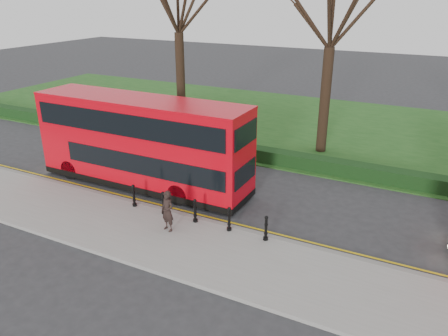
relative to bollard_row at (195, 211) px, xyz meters
The scene contains 11 objects.
ground 1.52m from the bollard_row, 79.36° to the left, with size 120.00×120.00×0.00m, color #28282B.
pavement 1.77m from the bollard_row, 81.26° to the right, with size 60.00×4.00×0.15m, color gray.
kerb 0.72m from the bollard_row, 54.07° to the left, with size 60.00×0.25×0.16m, color slate.
grass_verge 16.36m from the bollard_row, 89.11° to the left, with size 60.00×18.00×0.06m, color #1B4818.
hedge 8.16m from the bollard_row, 88.22° to the left, with size 60.00×0.90×0.80m, color black.
yellow_line_outer 0.95m from the bollard_row, 68.68° to the left, with size 60.00×0.10×0.01m, color yellow.
yellow_line_inner 1.10m from the bollard_row, 73.38° to the left, with size 60.00×0.10×0.01m, color yellow.
tree_mid 13.85m from the bollard_row, 78.77° to the left, with size 7.28×7.28×11.37m.
bollard_row is the anchor object (origin of this frame).
bus_lead 5.26m from the bollard_row, 151.43° to the left, with size 11.19×2.57×4.45m.
pedestrian 1.31m from the bollard_row, 119.75° to the right, with size 0.63×0.41×1.72m, color black.
Camera 1 is at (8.18, -15.24, 9.19)m, focal length 35.00 mm.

